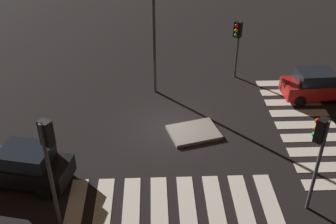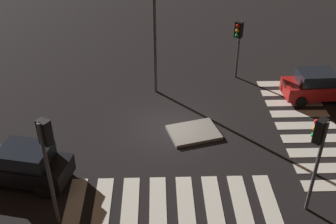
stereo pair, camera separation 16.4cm
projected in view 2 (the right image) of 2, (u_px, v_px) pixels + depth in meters
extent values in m
plane|color=black|center=(168.00, 128.00, 21.58)|extent=(80.00, 80.00, 0.00)
cube|color=gray|center=(194.00, 132.00, 21.08)|extent=(2.89, 2.46, 0.18)
cube|color=red|center=(318.00, 88.00, 23.76)|extent=(4.03, 1.86, 0.81)
cube|color=black|center=(316.00, 77.00, 23.35)|extent=(2.09, 1.63, 0.66)
cylinder|color=black|center=(331.00, 86.00, 24.73)|extent=(0.65, 0.26, 0.64)
cylinder|color=black|center=(291.00, 87.00, 24.59)|extent=(0.65, 0.26, 0.64)
cylinder|color=black|center=(301.00, 102.00, 23.19)|extent=(0.65, 0.26, 0.64)
cube|color=black|center=(23.00, 168.00, 17.81)|extent=(4.36, 2.60, 0.83)
cube|color=black|center=(25.00, 155.00, 17.36)|extent=(2.38, 2.01, 0.68)
cylinder|color=black|center=(9.00, 159.00, 18.93)|extent=(0.69, 0.38, 0.66)
cylinder|color=black|center=(43.00, 192.00, 17.11)|extent=(0.69, 0.38, 0.66)
cylinder|color=black|center=(60.00, 165.00, 18.52)|extent=(0.69, 0.38, 0.66)
cylinder|color=#47474C|center=(50.00, 177.00, 14.85)|extent=(0.14, 0.14, 4.73)
cube|color=black|center=(45.00, 132.00, 13.95)|extent=(0.54, 0.52, 0.96)
sphere|color=red|center=(48.00, 122.00, 13.93)|extent=(0.22, 0.22, 0.22)
sphere|color=orange|center=(49.00, 130.00, 14.09)|extent=(0.22, 0.22, 0.22)
sphere|color=green|center=(51.00, 137.00, 14.25)|extent=(0.22, 0.22, 0.22)
cylinder|color=#47474C|center=(316.00, 169.00, 15.58)|extent=(0.14, 0.14, 4.29)
cube|color=black|center=(320.00, 131.00, 14.78)|extent=(0.54, 0.53, 0.96)
sphere|color=red|center=(317.00, 122.00, 14.74)|extent=(0.22, 0.22, 0.22)
sphere|color=orange|center=(315.00, 129.00, 14.90)|extent=(0.22, 0.22, 0.22)
sphere|color=green|center=(314.00, 135.00, 15.07)|extent=(0.22, 0.22, 0.22)
cylinder|color=#47474C|center=(238.00, 50.00, 25.39)|extent=(0.14, 0.14, 3.74)
cube|color=black|center=(239.00, 30.00, 24.52)|extent=(0.54, 0.53, 0.96)
sphere|color=red|center=(238.00, 26.00, 24.22)|extent=(0.22, 0.22, 0.22)
sphere|color=orange|center=(237.00, 31.00, 24.38)|extent=(0.22, 0.22, 0.22)
sphere|color=green|center=(237.00, 35.00, 24.55)|extent=(0.22, 0.22, 0.22)
cylinder|color=#47474C|center=(155.00, 31.00, 22.75)|extent=(0.18, 0.18, 7.70)
cube|color=silver|center=(74.00, 205.00, 16.88)|extent=(0.70, 3.20, 0.02)
cube|color=silver|center=(102.00, 205.00, 16.91)|extent=(0.70, 3.20, 0.02)
cube|color=silver|center=(130.00, 204.00, 16.94)|extent=(0.70, 3.20, 0.02)
cube|color=silver|center=(158.00, 204.00, 16.96)|extent=(0.70, 3.20, 0.02)
cube|color=silver|center=(186.00, 203.00, 16.99)|extent=(0.70, 3.20, 0.02)
cube|color=silver|center=(213.00, 202.00, 17.02)|extent=(0.70, 3.20, 0.02)
cube|color=silver|center=(241.00, 202.00, 17.05)|extent=(0.70, 3.20, 0.02)
cube|color=silver|center=(268.00, 201.00, 17.08)|extent=(0.70, 3.20, 0.02)
cube|color=silver|center=(329.00, 168.00, 18.85)|extent=(3.20, 0.70, 0.02)
cube|color=silver|center=(321.00, 152.00, 19.82)|extent=(3.20, 0.70, 0.02)
cube|color=silver|center=(313.00, 138.00, 20.78)|extent=(3.20, 0.70, 0.02)
cube|color=silver|center=(306.00, 125.00, 21.75)|extent=(3.20, 0.70, 0.02)
cube|color=silver|center=(300.00, 114.00, 22.72)|extent=(3.20, 0.70, 0.02)
cube|color=silver|center=(294.00, 103.00, 23.68)|extent=(3.20, 0.70, 0.02)
cube|color=silver|center=(288.00, 93.00, 24.65)|extent=(3.20, 0.70, 0.02)
cube|color=silver|center=(283.00, 84.00, 25.61)|extent=(3.20, 0.70, 0.02)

